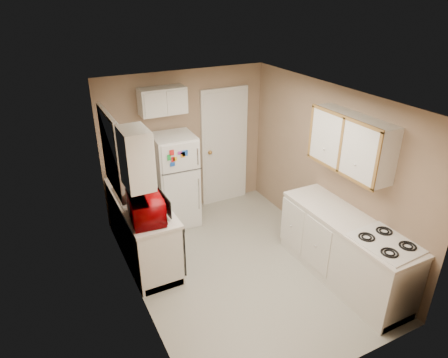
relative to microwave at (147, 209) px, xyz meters
name	(u,v)px	position (x,y,z in m)	size (l,w,h in m)	color
floor	(240,267)	(1.15, -0.36, -1.05)	(3.80, 3.80, 0.00)	#BAB7AA
ceiling	(244,97)	(1.15, -0.36, 1.35)	(3.80, 3.80, 0.00)	white
wall_left	(133,217)	(-0.25, -0.36, 0.15)	(3.80, 3.80, 0.00)	#997D63
wall_right	(328,170)	(2.55, -0.36, 0.15)	(3.80, 3.80, 0.00)	#997D63
wall_back	(186,143)	(1.15, 1.54, 0.15)	(2.80, 2.80, 0.00)	#997D63
wall_front	(346,279)	(1.15, -2.26, 0.15)	(2.80, 2.80, 0.00)	#997D63
left_counter	(142,228)	(0.05, 0.54, -0.60)	(0.60, 1.80, 0.90)	silver
dishwasher	(176,242)	(0.34, -0.06, -0.56)	(0.03, 0.58, 0.72)	black
sink	(137,198)	(0.05, 0.69, -0.19)	(0.54, 0.74, 0.16)	gray
microwave	(147,209)	(0.00, 0.00, 0.00)	(0.33, 0.59, 0.39)	#830003
soap_bottle	(126,181)	(0.00, 1.02, -0.05)	(0.08, 0.09, 0.19)	silver
window_blinds	(112,152)	(-0.21, 0.69, 0.55)	(0.10, 0.98, 1.08)	silver
upper_cabinet_left	(136,158)	(-0.10, -0.14, 0.75)	(0.30, 0.45, 0.70)	silver
refrigerator	(176,181)	(0.80, 1.16, -0.29)	(0.63, 0.61, 1.52)	silver
cabinet_over_fridge	(162,101)	(0.75, 1.39, 0.95)	(0.70, 0.30, 0.40)	silver
interior_door	(225,147)	(1.85, 1.50, -0.03)	(0.86, 0.06, 2.08)	silver
right_counter	(344,249)	(2.25, -1.16, -0.60)	(0.60, 2.00, 0.90)	silver
stove	(380,275)	(2.28, -1.73, -0.61)	(0.59, 0.73, 0.88)	silver
upper_cabinet_right	(351,143)	(2.40, -0.86, 0.75)	(0.30, 1.20, 0.70)	silver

